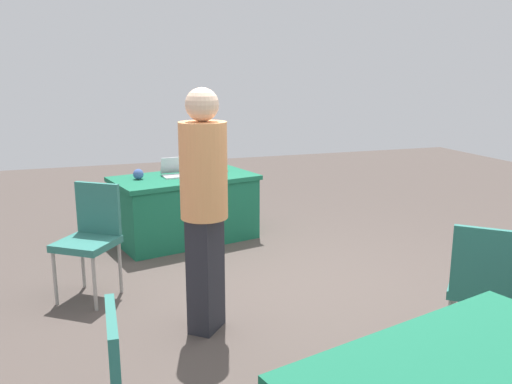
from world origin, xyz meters
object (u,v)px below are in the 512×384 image
(chair_aisle, at_px, (91,233))
(person_presenter, at_px, (204,199))
(laptop_silver, at_px, (177,173))
(table_foreground, at_px, (185,208))
(chair_by_pillar, at_px, (484,283))
(yarn_ball, at_px, (138,174))
(scissors_red, at_px, (225,172))

(chair_aisle, height_order, person_presenter, person_presenter)
(person_presenter, bearing_deg, laptop_silver, 35.35)
(table_foreground, bearing_deg, person_presenter, 82.58)
(chair_aisle, xyz_separation_m, chair_by_pillar, (-2.42, 1.91, -0.02))
(table_foreground, bearing_deg, yarn_ball, 1.21)
(person_presenter, height_order, scissors_red, person_presenter)
(chair_by_pillar, bearing_deg, scissors_red, 148.49)
(scissors_red, bearing_deg, chair_by_pillar, 44.86)
(laptop_silver, relative_size, yarn_ball, 2.95)
(table_foreground, distance_m, laptop_silver, 0.42)
(table_foreground, distance_m, chair_by_pillar, 3.48)
(yarn_ball, bearing_deg, person_presenter, 95.69)
(laptop_silver, bearing_deg, scissors_red, 178.93)
(table_foreground, distance_m, yarn_ball, 0.66)
(scissors_red, bearing_deg, yarn_ball, -55.71)
(table_foreground, height_order, laptop_silver, laptop_silver)
(table_foreground, height_order, person_presenter, person_presenter)
(person_presenter, xyz_separation_m, scissors_red, (-0.78, -2.27, -0.26))
(chair_by_pillar, bearing_deg, table_foreground, 156.70)
(chair_by_pillar, distance_m, laptop_silver, 3.55)
(table_foreground, relative_size, yarn_ball, 15.03)
(yarn_ball, xyz_separation_m, scissors_red, (-1.00, -0.07, -0.05))
(person_presenter, bearing_deg, table_foreground, 33.37)
(chair_aisle, height_order, laptop_silver, chair_aisle)
(chair_aisle, bearing_deg, person_presenter, 166.92)
(laptop_silver, bearing_deg, chair_aisle, 49.46)
(chair_aisle, xyz_separation_m, laptop_silver, (-0.99, -1.33, 0.22))
(table_foreground, bearing_deg, scissors_red, -172.63)
(chair_by_pillar, bearing_deg, chair_aisle, -174.52)
(laptop_silver, distance_m, yarn_ball, 0.43)
(person_presenter, bearing_deg, chair_by_pillar, -80.28)
(laptop_silver, height_order, yarn_ball, laptop_silver)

